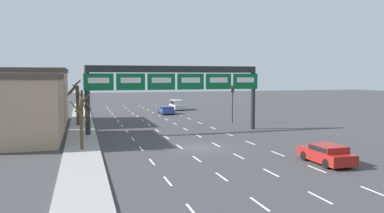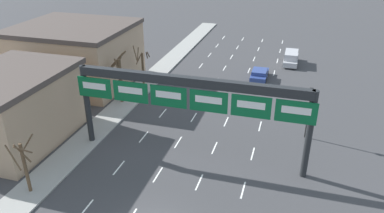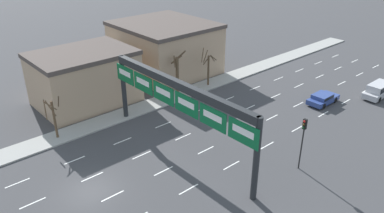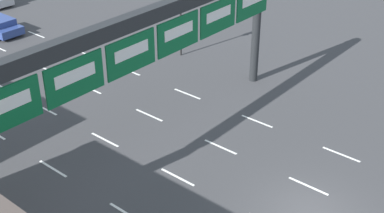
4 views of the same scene
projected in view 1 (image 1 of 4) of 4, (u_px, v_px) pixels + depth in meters
name	position (u px, v px, depth m)	size (l,w,h in m)	color
ground_plane	(202.00, 148.00, 31.45)	(220.00, 220.00, 0.00)	#3D3D3F
sidewalk_left	(82.00, 154.00, 28.72)	(2.80, 110.00, 0.15)	#999993
lane_dashes	(167.00, 127.00, 44.35)	(10.02, 67.00, 0.01)	white
sign_gantry	(176.00, 79.00, 39.57)	(18.79, 0.70, 7.09)	#232628
building_near	(15.00, 108.00, 34.20)	(8.23, 11.08, 6.24)	tan
building_far	(13.00, 96.00, 46.48)	(12.88, 11.68, 6.98)	tan
suv_silver	(177.00, 104.00, 66.94)	(1.90, 4.87, 1.77)	#B7B7BC
car_blue	(166.00, 110.00, 59.48)	(1.95, 4.31, 1.22)	navy
car_red	(327.00, 153.00, 25.65)	(1.95, 4.21, 1.34)	maroon
traffic_light_near_gantry	(233.00, 96.00, 48.12)	(0.30, 0.35, 4.82)	black
tree_bare_closest	(82.00, 101.00, 49.52)	(2.13, 2.11, 4.78)	brown
tree_bare_second	(82.00, 120.00, 29.91)	(1.71, 1.72, 4.55)	brown
tree_bare_third	(77.00, 101.00, 44.87)	(1.67, 1.73, 5.43)	brown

